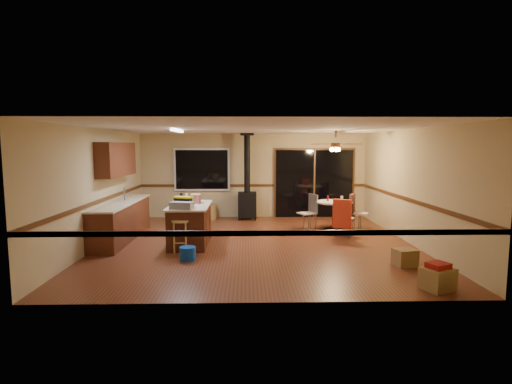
{
  "coord_description": "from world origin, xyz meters",
  "views": [
    {
      "loc": [
        -0.23,
        -8.93,
        2.19
      ],
      "look_at": [
        0.0,
        0.3,
        1.15
      ],
      "focal_mm": 28.0,
      "sensor_mm": 36.0,
      "label": 1
    }
  ],
  "objects_px": {
    "blue_bucket": "(188,254)",
    "wood_stove": "(247,196)",
    "bar_stool": "(181,236)",
    "box_under_window": "(207,212)",
    "box_corner_b": "(405,257)",
    "chair_near": "(342,214)",
    "box_corner_a": "(438,279)",
    "kitchen_island": "(190,224)",
    "toolbox_grey": "(182,205)",
    "toolbox_black": "(183,202)",
    "chair_left": "(310,208)",
    "dining_table": "(334,211)",
    "chair_right": "(353,207)"
  },
  "relations": [
    {
      "from": "toolbox_black",
      "to": "chair_right",
      "type": "relative_size",
      "value": 0.51
    },
    {
      "from": "chair_left",
      "to": "chair_near",
      "type": "distance_m",
      "value": 1.18
    },
    {
      "from": "chair_left",
      "to": "chair_near",
      "type": "relative_size",
      "value": 0.76
    },
    {
      "from": "bar_stool",
      "to": "box_corner_a",
      "type": "distance_m",
      "value": 4.91
    },
    {
      "from": "box_under_window",
      "to": "toolbox_grey",
      "type": "bearing_deg",
      "value": -92.42
    },
    {
      "from": "wood_stove",
      "to": "box_corner_b",
      "type": "xyz_separation_m",
      "value": [
        2.92,
        -4.83,
        -0.57
      ]
    },
    {
      "from": "chair_right",
      "to": "chair_near",
      "type": "bearing_deg",
      "value": -117.99
    },
    {
      "from": "bar_stool",
      "to": "box_corner_b",
      "type": "xyz_separation_m",
      "value": [
        4.32,
        -1.05,
        -0.19
      ]
    },
    {
      "from": "kitchen_island",
      "to": "wood_stove",
      "type": "relative_size",
      "value": 0.67
    },
    {
      "from": "kitchen_island",
      "to": "wood_stove",
      "type": "xyz_separation_m",
      "value": [
        1.3,
        3.05,
        0.28
      ]
    },
    {
      "from": "blue_bucket",
      "to": "wood_stove",
      "type": "bearing_deg",
      "value": 75.03
    },
    {
      "from": "toolbox_black",
      "to": "dining_table",
      "type": "xyz_separation_m",
      "value": [
        3.67,
        1.68,
        -0.47
      ]
    },
    {
      "from": "chair_near",
      "to": "box_corner_a",
      "type": "bearing_deg",
      "value": -79.73
    },
    {
      "from": "blue_bucket",
      "to": "box_corner_a",
      "type": "xyz_separation_m",
      "value": [
        4.1,
        -1.71,
        0.04
      ]
    },
    {
      "from": "blue_bucket",
      "to": "chair_near",
      "type": "bearing_deg",
      "value": 27.67
    },
    {
      "from": "bar_stool",
      "to": "box_under_window",
      "type": "xyz_separation_m",
      "value": [
        0.17,
        3.83,
        -0.12
      ]
    },
    {
      "from": "box_under_window",
      "to": "box_corner_b",
      "type": "xyz_separation_m",
      "value": [
        4.15,
        -4.88,
        -0.06
      ]
    },
    {
      "from": "wood_stove",
      "to": "bar_stool",
      "type": "bearing_deg",
      "value": -110.3
    },
    {
      "from": "box_corner_a",
      "to": "box_corner_b",
      "type": "xyz_separation_m",
      "value": [
        -0.01,
        1.26,
        -0.01
      ]
    },
    {
      "from": "kitchen_island",
      "to": "box_corner_a",
      "type": "bearing_deg",
      "value": -35.74
    },
    {
      "from": "wood_stove",
      "to": "box_corner_a",
      "type": "height_order",
      "value": "wood_stove"
    },
    {
      "from": "wood_stove",
      "to": "toolbox_grey",
      "type": "bearing_deg",
      "value": -110.76
    },
    {
      "from": "wood_stove",
      "to": "blue_bucket",
      "type": "distance_m",
      "value": 4.57
    },
    {
      "from": "chair_right",
      "to": "blue_bucket",
      "type": "bearing_deg",
      "value": -144.92
    },
    {
      "from": "box_under_window",
      "to": "box_corner_a",
      "type": "xyz_separation_m",
      "value": [
        4.15,
        -6.14,
        -0.05
      ]
    },
    {
      "from": "bar_stool",
      "to": "blue_bucket",
      "type": "distance_m",
      "value": 0.68
    },
    {
      "from": "box_corner_b",
      "to": "dining_table",
      "type": "bearing_deg",
      "value": 101.64
    },
    {
      "from": "wood_stove",
      "to": "chair_left",
      "type": "relative_size",
      "value": 4.72
    },
    {
      "from": "dining_table",
      "to": "box_under_window",
      "type": "xyz_separation_m",
      "value": [
        -3.51,
        1.76,
        -0.31
      ]
    },
    {
      "from": "chair_near",
      "to": "box_corner_a",
      "type": "height_order",
      "value": "chair_near"
    },
    {
      "from": "box_under_window",
      "to": "box_corner_b",
      "type": "distance_m",
      "value": 6.41
    },
    {
      "from": "kitchen_island",
      "to": "dining_table",
      "type": "distance_m",
      "value": 3.82
    },
    {
      "from": "box_corner_a",
      "to": "chair_near",
      "type": "bearing_deg",
      "value": 100.27
    },
    {
      "from": "box_corner_b",
      "to": "kitchen_island",
      "type": "bearing_deg",
      "value": 157.12
    },
    {
      "from": "box_corner_a",
      "to": "toolbox_grey",
      "type": "bearing_deg",
      "value": 150.56
    },
    {
      "from": "kitchen_island",
      "to": "chair_left",
      "type": "bearing_deg",
      "value": 26.53
    },
    {
      "from": "box_corner_a",
      "to": "chair_right",
      "type": "bearing_deg",
      "value": 91.48
    },
    {
      "from": "kitchen_island",
      "to": "toolbox_grey",
      "type": "xyz_separation_m",
      "value": [
        -0.09,
        -0.61,
        0.52
      ]
    },
    {
      "from": "chair_near",
      "to": "kitchen_island",
      "type": "bearing_deg",
      "value": -172.35
    },
    {
      "from": "toolbox_black",
      "to": "bar_stool",
      "type": "distance_m",
      "value": 0.76
    },
    {
      "from": "blue_bucket",
      "to": "box_corner_a",
      "type": "relative_size",
      "value": 0.71
    },
    {
      "from": "bar_stool",
      "to": "box_corner_b",
      "type": "bearing_deg",
      "value": -13.73
    },
    {
      "from": "chair_left",
      "to": "box_corner_a",
      "type": "bearing_deg",
      "value": -74.53
    },
    {
      "from": "bar_stool",
      "to": "chair_near",
      "type": "distance_m",
      "value": 3.89
    },
    {
      "from": "toolbox_grey",
      "to": "chair_left",
      "type": "xyz_separation_m",
      "value": [
        3.06,
        2.09,
        -0.38
      ]
    },
    {
      "from": "kitchen_island",
      "to": "box_corner_a",
      "type": "xyz_separation_m",
      "value": [
        4.22,
        -3.04,
        -0.28
      ]
    },
    {
      "from": "kitchen_island",
      "to": "box_corner_a",
      "type": "height_order",
      "value": "kitchen_island"
    },
    {
      "from": "chair_near",
      "to": "toolbox_black",
      "type": "bearing_deg",
      "value": -167.41
    },
    {
      "from": "blue_bucket",
      "to": "chair_left",
      "type": "distance_m",
      "value": 4.03
    },
    {
      "from": "kitchen_island",
      "to": "chair_near",
      "type": "relative_size",
      "value": 2.4
    }
  ]
}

